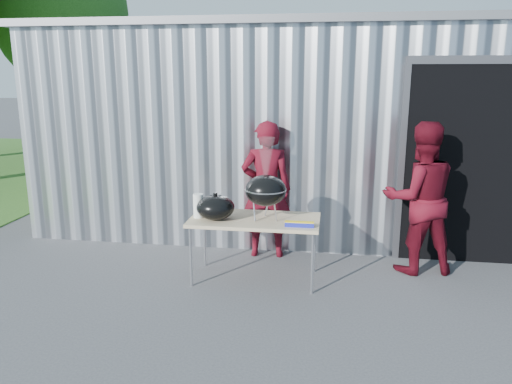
% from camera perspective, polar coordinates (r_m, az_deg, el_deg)
% --- Properties ---
extents(ground, '(80.00, 80.00, 0.00)m').
position_cam_1_polar(ground, '(5.48, -4.67, -12.52)').
color(ground, '#404043').
extents(building, '(8.20, 6.20, 3.10)m').
position_cam_1_polar(building, '(9.42, 7.18, 8.15)').
color(building, silver).
rests_on(building, ground).
extents(tree_far, '(3.74, 3.74, 6.19)m').
position_cam_1_polar(tree_far, '(15.86, -21.43, 18.52)').
color(tree_far, '#442D19').
rests_on(tree_far, ground).
extents(folding_table, '(1.50, 0.75, 0.75)m').
position_cam_1_polar(folding_table, '(5.81, -0.15, -3.42)').
color(folding_table, tan).
rests_on(folding_table, ground).
extents(kettle_grill, '(0.48, 0.48, 0.95)m').
position_cam_1_polar(kettle_grill, '(5.66, 1.11, 0.87)').
color(kettle_grill, black).
rests_on(kettle_grill, folding_table).
extents(grill_lid, '(0.44, 0.44, 0.32)m').
position_cam_1_polar(grill_lid, '(5.75, -4.65, -1.75)').
color(grill_lid, black).
rests_on(grill_lid, folding_table).
extents(paper_towels, '(0.12, 0.12, 0.28)m').
position_cam_1_polar(paper_towels, '(5.85, -6.60, -1.56)').
color(paper_towels, white).
rests_on(paper_towels, folding_table).
extents(white_tub, '(0.20, 0.15, 0.10)m').
position_cam_1_polar(white_tub, '(6.05, -5.07, -1.90)').
color(white_tub, white).
rests_on(white_tub, folding_table).
extents(foil_box, '(0.32, 0.06, 0.06)m').
position_cam_1_polar(foil_box, '(5.50, 4.99, -3.69)').
color(foil_box, '#1920A3').
rests_on(foil_box, folding_table).
extents(person_cook, '(0.70, 0.50, 1.81)m').
position_cam_1_polar(person_cook, '(6.54, 1.18, 0.27)').
color(person_cook, '#4D0914').
rests_on(person_cook, ground).
extents(person_bystander, '(1.02, 0.86, 1.85)m').
position_cam_1_polar(person_bystander, '(6.33, 18.20, -0.68)').
color(person_bystander, '#4D0914').
rests_on(person_bystander, ground).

